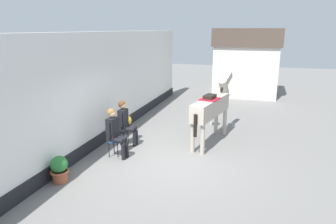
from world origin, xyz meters
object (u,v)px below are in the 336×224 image
Objects in this scene: seated_visitor_near at (115,130)px; flower_planter_nearest at (59,168)px; seated_visitor_far at (125,121)px; spare_stool_white at (213,115)px; flower_planter_farthest at (126,123)px; saddled_horse_center at (212,106)px.

seated_visitor_near is 2.17× the size of flower_planter_nearest.
spare_stool_white is (2.29, 2.69, -0.38)m from seated_visitor_far.
seated_visitor_near is 1.86m from flower_planter_nearest.
flower_planter_nearest is (-0.59, -1.71, -0.44)m from seated_visitor_near.
seated_visitor_near reaches higher than flower_planter_farthest.
saddled_horse_center is (2.48, 1.03, 0.38)m from seated_visitor_far.
seated_visitor_near is 0.95m from seated_visitor_far.
seated_visitor_far reaches higher than spare_stool_white.
flower_planter_farthest is (-2.94, -0.00, -0.82)m from saddled_horse_center.
flower_planter_farthest is at bearing -179.92° from saddled_horse_center.
saddled_horse_center is 1.83m from spare_stool_white.
seated_visitor_near is at bearing -120.89° from spare_stool_white.
seated_visitor_far reaches higher than flower_planter_nearest.
seated_visitor_near is 2.17× the size of flower_planter_farthest.
flower_planter_nearest is 1.39× the size of spare_stool_white.
seated_visitor_far reaches higher than flower_planter_farthest.
seated_visitor_near and seated_visitor_far have the same top height.
seated_visitor_near is 0.47× the size of saddled_horse_center.
flower_planter_nearest is at bearing -90.16° from flower_planter_farthest.
saddled_horse_center reaches higher than seated_visitor_far.
flower_planter_farthest is at bearing 114.17° from seated_visitor_far.
saddled_horse_center reaches higher than flower_planter_farthest.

